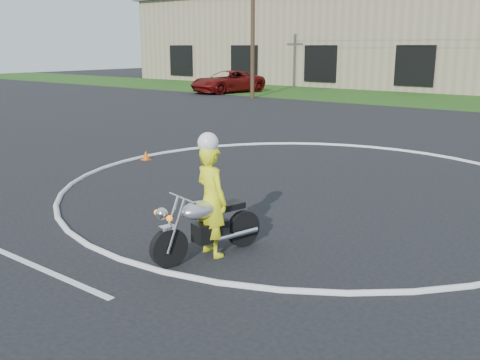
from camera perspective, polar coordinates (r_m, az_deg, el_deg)
The scene contains 6 objects.
ground at distance 11.11m, azimuth -0.69°, elevation -3.85°, with size 120.00×120.00×0.00m, color black.
course_markings at distance 13.81m, azimuth 17.90°, elevation -0.92°, with size 19.05×19.05×0.12m.
primary_motorcycle at distance 8.88m, azimuth -3.66°, elevation -4.85°, with size 0.92×2.10×1.13m.
rider_primary_grp at distance 8.83m, azimuth -3.09°, elevation -1.80°, with size 0.78×0.61×2.09m.
pickup_grp at distance 40.89m, azimuth -1.36°, elevation 10.44°, with size 3.88×6.30×1.63m.
warehouse at distance 54.17m, azimuth 11.07°, elevation 14.63°, with size 41.00×17.00×8.30m.
Camera 1 is at (6.57, -8.29, 3.43)m, focal length 40.00 mm.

